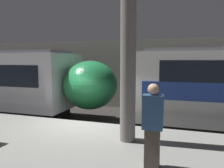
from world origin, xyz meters
TOP-DOWN VIEW (x-y plane):
  - ground_plane at (0.00, 0.00)m, footprint 120.00×120.00m
  - platform at (0.00, -2.08)m, footprint 40.00×4.17m
  - station_rear_barrier at (0.00, 6.55)m, footprint 50.00×0.15m
  - support_pillar_near at (1.79, -1.26)m, footprint 0.39×0.39m
  - person_waiting at (2.57, -2.49)m, footprint 0.38×0.24m

SIDE VIEW (x-z plane):
  - ground_plane at x=0.00m, z-range 0.00..0.00m
  - platform at x=0.00m, z-range 0.00..0.92m
  - person_waiting at x=2.57m, z-range 0.96..2.58m
  - station_rear_barrier at x=0.00m, z-range 0.00..4.20m
  - support_pillar_near at x=1.79m, z-range 0.92..4.94m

